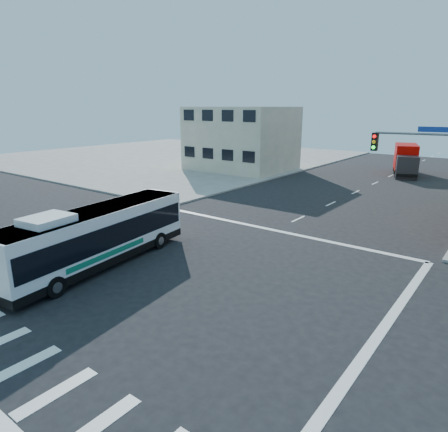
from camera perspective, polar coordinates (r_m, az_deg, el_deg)
The scene contains 6 objects.
ground at distance 19.79m, azimuth -7.05°, elevation -8.58°, with size 120.00×120.00×0.00m, color black.
sidewalk_nw at distance 68.07m, azimuth -7.71°, elevation 8.52°, with size 50.00×50.00×0.15m, color gray.
building_west at distance 52.32m, azimuth 2.49°, elevation 10.95°, with size 12.06×10.06×8.00m.
signal_mast_ne at distance 23.93m, azimuth 28.25°, elevation 6.31°, with size 7.91×1.13×8.07m.
transit_bus at distance 21.43m, azimuth -17.67°, elevation -2.70°, with size 3.88×11.39×3.31m.
box_truck at distance 53.21m, azimuth 24.53°, elevation 7.22°, with size 4.51×8.30×3.59m.
Camera 1 is at (12.79, -12.83, 7.98)m, focal length 32.00 mm.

